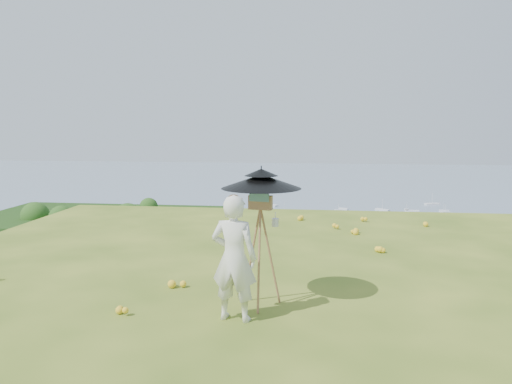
# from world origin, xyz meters

# --- Properties ---
(ground) EXTENTS (14.00, 14.00, 0.00)m
(ground) POSITION_xyz_m (0.00, 0.00, 0.00)
(ground) COLOR #4A691E
(ground) RESTS_ON ground
(shoreline_tier) EXTENTS (170.00, 28.00, 8.00)m
(shoreline_tier) POSITION_xyz_m (0.00, 75.00, -36.00)
(shoreline_tier) COLOR gray
(shoreline_tier) RESTS_ON bay_water
(bay_water) EXTENTS (700.00, 700.00, 0.00)m
(bay_water) POSITION_xyz_m (0.00, 240.00, -34.00)
(bay_water) COLOR slate
(bay_water) RESTS_ON ground
(peninsula) EXTENTS (90.00, 60.00, 12.00)m
(peninsula) POSITION_xyz_m (-75.00, 155.00, -29.00)
(peninsula) COLOR #183C10
(peninsula) RESTS_ON bay_water
(slope_trees) EXTENTS (110.00, 50.00, 6.00)m
(slope_trees) POSITION_xyz_m (0.00, 35.00, -15.00)
(slope_trees) COLOR #214915
(slope_trees) RESTS_ON forest_slope
(harbor_town) EXTENTS (110.00, 22.00, 5.00)m
(harbor_town) POSITION_xyz_m (0.00, 75.00, -29.50)
(harbor_town) COLOR silver
(harbor_town) RESTS_ON shoreline_tier
(moored_boats) EXTENTS (140.00, 140.00, 0.70)m
(moored_boats) POSITION_xyz_m (-12.50, 161.00, -33.65)
(moored_boats) COLOR white
(moored_boats) RESTS_ON bay_water
(wildflowers) EXTENTS (10.00, 10.50, 0.12)m
(wildflowers) POSITION_xyz_m (0.00, 0.25, 0.06)
(wildflowers) COLOR yellow
(wildflowers) RESTS_ON ground
(painter) EXTENTS (0.65, 0.48, 1.65)m
(painter) POSITION_xyz_m (-0.59, -1.59, 0.82)
(painter) COLOR white
(painter) RESTS_ON ground
(field_easel) EXTENTS (0.76, 0.76, 1.71)m
(field_easel) POSITION_xyz_m (-0.32, -1.05, 0.85)
(field_easel) COLOR #8E5A3B
(field_easel) RESTS_ON ground
(sun_umbrella) EXTENTS (1.44, 1.44, 0.57)m
(sun_umbrella) POSITION_xyz_m (-0.31, -1.02, 1.69)
(sun_umbrella) COLOR black
(sun_umbrella) RESTS_ON field_easel
(painter_cap) EXTENTS (0.26, 0.28, 0.10)m
(painter_cap) POSITION_xyz_m (-0.59, -1.59, 1.60)
(painter_cap) COLOR #DD797F
(painter_cap) RESTS_ON painter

